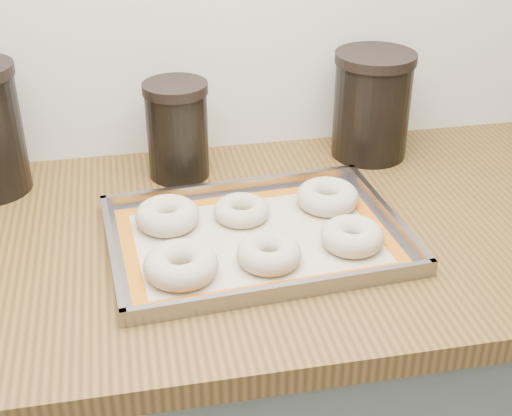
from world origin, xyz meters
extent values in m
cube|color=brown|center=(0.00, 1.68, 0.88)|extent=(3.06, 0.68, 0.04)
cube|color=gray|center=(-0.01, 1.64, 0.90)|extent=(0.48, 0.36, 0.00)
cube|color=gray|center=(-0.02, 1.79, 0.91)|extent=(0.46, 0.04, 0.02)
cube|color=gray|center=(0.00, 1.48, 0.91)|extent=(0.46, 0.04, 0.02)
cube|color=gray|center=(-0.23, 1.62, 0.91)|extent=(0.03, 0.33, 0.02)
cube|color=gray|center=(0.22, 1.65, 0.91)|extent=(0.03, 0.33, 0.02)
cube|color=#C6B793|center=(-0.01, 1.64, 0.90)|extent=(0.44, 0.32, 0.00)
cube|color=#C2630C|center=(-0.02, 1.77, 0.91)|extent=(0.42, 0.05, 0.00)
cube|color=#C2630C|center=(0.00, 1.50, 0.91)|extent=(0.42, 0.05, 0.00)
cube|color=#C2630C|center=(-0.21, 1.62, 0.91)|extent=(0.04, 0.25, 0.00)
cube|color=#C2630C|center=(0.19, 1.65, 0.91)|extent=(0.04, 0.25, 0.00)
torus|color=beige|center=(-0.14, 1.55, 0.92)|extent=(0.12, 0.12, 0.04)
torus|color=beige|center=(0.00, 1.56, 0.92)|extent=(0.12, 0.12, 0.04)
torus|color=beige|center=(0.13, 1.58, 0.92)|extent=(0.11, 0.11, 0.04)
torus|color=beige|center=(-0.14, 1.70, 0.92)|extent=(0.13, 0.13, 0.04)
torus|color=beige|center=(-0.02, 1.70, 0.92)|extent=(0.09, 0.09, 0.03)
torus|color=beige|center=(0.13, 1.71, 0.92)|extent=(0.13, 0.13, 0.04)
cylinder|color=black|center=(-0.10, 1.89, 0.98)|extent=(0.11, 0.11, 0.16)
cylinder|color=black|center=(-0.10, 1.89, 1.07)|extent=(0.12, 0.12, 0.02)
cylinder|color=black|center=(0.27, 1.91, 0.99)|extent=(0.15, 0.15, 0.19)
cylinder|color=black|center=(0.27, 1.91, 1.10)|extent=(0.15, 0.15, 0.02)
camera|label=1|loc=(-0.20, 0.70, 1.51)|focal=50.00mm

